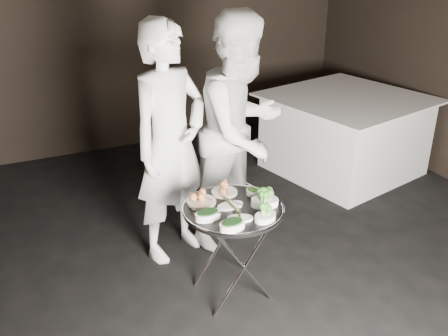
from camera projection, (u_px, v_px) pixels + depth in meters
name	position (u px, v px, depth m)	size (l,w,h in m)	color
floor	(247.00, 321.00, 3.45)	(6.00, 7.00, 0.05)	black
wall_back	(110.00, 24.00, 5.73)	(6.00, 0.05, 3.00)	black
tray_stand	(233.00, 248.00, 3.53)	(0.47, 0.40, 0.70)	silver
serving_tray	(233.00, 209.00, 3.40)	(0.70, 0.70, 0.04)	black
potato_plate_a	(201.00, 199.00, 3.45)	(0.21, 0.21, 0.08)	beige
potato_plate_b	(224.00, 190.00, 3.58)	(0.19, 0.19, 0.07)	beige
greens_bowl	(254.00, 191.00, 3.57)	(0.11, 0.11, 0.06)	white
asparagus_plate_a	(230.00, 205.00, 3.40)	(0.19, 0.11, 0.04)	white
asparagus_plate_b	(240.00, 218.00, 3.25)	(0.20, 0.15, 0.04)	white
spinach_bowl_a	(208.00, 214.00, 3.25)	(0.18, 0.13, 0.07)	white
spinach_bowl_b	(232.00, 224.00, 3.14)	(0.19, 0.14, 0.07)	white
broccoli_bowl_a	(265.00, 201.00, 3.42)	(0.22, 0.19, 0.08)	white
broccoli_bowl_b	(265.00, 216.00, 3.24)	(0.19, 0.16, 0.07)	white
serving_utensils	(231.00, 197.00, 3.44)	(0.58, 0.43, 0.01)	silver
waiter_left	(170.00, 145.00, 3.82)	(0.69, 0.45, 1.90)	white
waiter_right	(242.00, 131.00, 4.06)	(0.94, 0.73, 1.93)	white
dining_table	(344.00, 134.00, 5.50)	(1.50, 1.50, 0.86)	silver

